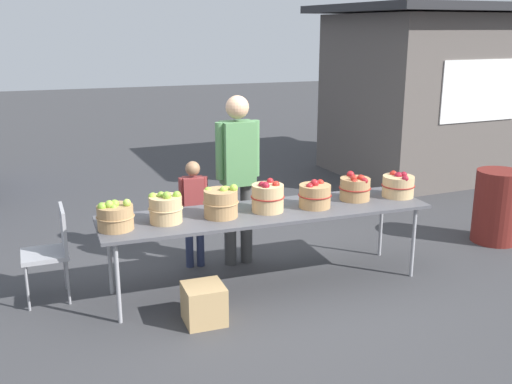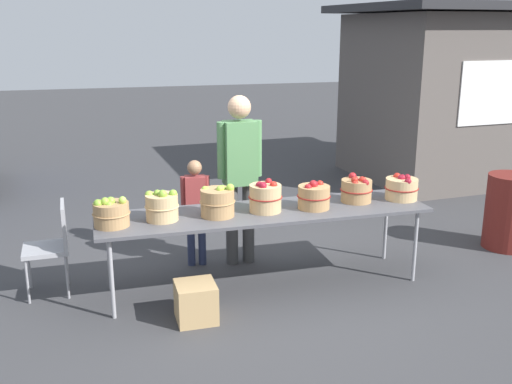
# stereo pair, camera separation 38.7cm
# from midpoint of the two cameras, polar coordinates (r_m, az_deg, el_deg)

# --- Properties ---
(ground_plane) EXTENTS (40.00, 40.00, 0.00)m
(ground_plane) POSITION_cam_midpoint_polar(r_m,az_deg,el_deg) (5.79, -0.92, -8.91)
(ground_plane) COLOR #38383A
(market_table) EXTENTS (3.10, 0.76, 0.75)m
(market_table) POSITION_cam_midpoint_polar(r_m,az_deg,el_deg) (5.53, -0.95, -2.14)
(market_table) COLOR #4C4C51
(market_table) RESTS_ON ground
(apple_basket_green_0) EXTENTS (0.32, 0.32, 0.27)m
(apple_basket_green_0) POSITION_cam_midpoint_polar(r_m,az_deg,el_deg) (5.17, -15.52, -2.26)
(apple_basket_green_0) COLOR #A87F51
(apple_basket_green_0) RESTS_ON market_table
(apple_basket_green_1) EXTENTS (0.31, 0.31, 0.29)m
(apple_basket_green_1) POSITION_cam_midpoint_polar(r_m,az_deg,el_deg) (5.25, -10.79, -1.54)
(apple_basket_green_1) COLOR tan
(apple_basket_green_1) RESTS_ON market_table
(apple_basket_green_2) EXTENTS (0.32, 0.32, 0.30)m
(apple_basket_green_2) POSITION_cam_midpoint_polar(r_m,az_deg,el_deg) (5.33, -5.47, -1.03)
(apple_basket_green_2) COLOR #A87F51
(apple_basket_green_2) RESTS_ON market_table
(apple_basket_red_0) EXTENTS (0.32, 0.32, 0.30)m
(apple_basket_red_0) POSITION_cam_midpoint_polar(r_m,az_deg,el_deg) (5.46, -0.91, -0.50)
(apple_basket_red_0) COLOR tan
(apple_basket_red_0) RESTS_ON market_table
(apple_basket_red_1) EXTENTS (0.32, 0.32, 0.27)m
(apple_basket_red_1) POSITION_cam_midpoint_polar(r_m,az_deg,el_deg) (5.60, 3.72, -0.29)
(apple_basket_red_1) COLOR #A87F51
(apple_basket_red_1) RESTS_ON market_table
(apple_basket_red_2) EXTENTS (0.32, 0.32, 0.27)m
(apple_basket_red_2) POSITION_cam_midpoint_polar(r_m,az_deg,el_deg) (5.89, 7.67, 0.39)
(apple_basket_red_2) COLOR #A87F51
(apple_basket_red_2) RESTS_ON market_table
(apple_basket_red_3) EXTENTS (0.33, 0.33, 0.26)m
(apple_basket_red_3) POSITION_cam_midpoint_polar(r_m,az_deg,el_deg) (6.07, 11.79, 0.60)
(apple_basket_red_3) COLOR tan
(apple_basket_red_3) RESTS_ON market_table
(vendor_adult) EXTENTS (0.46, 0.24, 1.76)m
(vendor_adult) POSITION_cam_midpoint_polar(r_m,az_deg,el_deg) (5.99, -3.61, 2.38)
(vendor_adult) COLOR #3F3F3F
(vendor_adult) RESTS_ON ground
(child_customer) EXTENTS (0.29, 0.17, 1.12)m
(child_customer) POSITION_cam_midpoint_polar(r_m,az_deg,el_deg) (6.04, -7.84, -1.32)
(child_customer) COLOR #262D4C
(child_customer) RESTS_ON ground
(food_kiosk) EXTENTS (3.69, 3.13, 2.74)m
(food_kiosk) POSITION_cam_midpoint_polar(r_m,az_deg,el_deg) (10.31, 15.67, 9.39)
(food_kiosk) COLOR #59514C
(food_kiosk) RESTS_ON ground
(folding_chair) EXTENTS (0.41, 0.41, 0.86)m
(folding_chair) POSITION_cam_midpoint_polar(r_m,az_deg,el_deg) (5.69, -20.90, -4.92)
(folding_chair) COLOR #99999E
(folding_chair) RESTS_ON ground
(trash_barrel) EXTENTS (0.52, 0.52, 0.84)m
(trash_barrel) POSITION_cam_midpoint_polar(r_m,az_deg,el_deg) (7.24, 20.80, -1.33)
(trash_barrel) COLOR maroon
(trash_barrel) RESTS_ON ground
(produce_crate) EXTENTS (0.33, 0.33, 0.33)m
(produce_crate) POSITION_cam_midpoint_polar(r_m,az_deg,el_deg) (5.08, -7.25, -10.66)
(produce_crate) COLOR tan
(produce_crate) RESTS_ON ground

